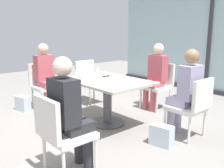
% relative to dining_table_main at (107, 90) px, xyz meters
% --- Properties ---
extents(ground_plane, '(12.00, 12.00, 0.00)m').
position_rel_dining_table_main_xyz_m(ground_plane, '(0.00, 0.00, -0.56)').
color(ground_plane, gray).
extents(window_wall_backdrop, '(5.44, 0.10, 2.70)m').
position_rel_dining_table_main_xyz_m(window_wall_backdrop, '(0.00, 3.20, 0.65)').
color(window_wall_backdrop, '#9BB7BC').
rests_on(window_wall_backdrop, ground_plane).
extents(dining_table_main, '(1.35, 0.96, 0.73)m').
position_rel_dining_table_main_xyz_m(dining_table_main, '(0.00, 0.00, 0.00)').
color(dining_table_main, '#BCB29E').
rests_on(dining_table_main, ground_plane).
extents(chair_far_right, '(0.50, 0.46, 0.87)m').
position_rel_dining_table_main_xyz_m(chair_far_right, '(1.20, 0.52, -0.06)').
color(chair_far_right, silver).
rests_on(chair_far_right, ground_plane).
extents(chair_front_right, '(0.46, 0.50, 0.87)m').
position_rel_dining_table_main_xyz_m(chair_front_right, '(0.81, -1.32, -0.06)').
color(chair_front_right, silver).
rests_on(chair_front_right, ground_plane).
extents(chair_side_end, '(0.50, 0.46, 0.87)m').
position_rel_dining_table_main_xyz_m(chair_side_end, '(-1.50, -0.35, -0.06)').
color(chair_side_end, silver).
rests_on(chair_side_end, ground_plane).
extents(chair_near_window, '(0.46, 0.51, 0.87)m').
position_rel_dining_table_main_xyz_m(chair_near_window, '(0.00, 1.32, -0.06)').
color(chair_near_window, silver).
rests_on(chair_near_window, ground_plane).
extents(chair_far_left, '(0.50, 0.46, 0.87)m').
position_rel_dining_table_main_xyz_m(chair_far_left, '(-1.20, 0.52, -0.06)').
color(chair_far_left, silver).
rests_on(chair_far_left, ground_plane).
extents(person_far_right, '(0.39, 0.34, 1.26)m').
position_rel_dining_table_main_xyz_m(person_far_right, '(1.10, 0.52, 0.14)').
color(person_far_right, '#9E93B7').
rests_on(person_far_right, ground_plane).
extents(person_front_right, '(0.34, 0.39, 1.26)m').
position_rel_dining_table_main_xyz_m(person_front_right, '(0.81, -1.21, 0.14)').
color(person_front_right, '#28282D').
rests_on(person_front_right, ground_plane).
extents(person_side_end, '(0.39, 0.34, 1.26)m').
position_rel_dining_table_main_xyz_m(person_side_end, '(-1.39, -0.35, 0.14)').
color(person_side_end, '#B24C56').
rests_on(person_side_end, ground_plane).
extents(person_near_window, '(0.34, 0.39, 1.26)m').
position_rel_dining_table_main_xyz_m(person_near_window, '(-0.00, 1.21, 0.14)').
color(person_near_window, '#B24C56').
rests_on(person_near_window, ground_plane).
extents(wine_glass_0, '(0.07, 0.07, 0.18)m').
position_rel_dining_table_main_xyz_m(wine_glass_0, '(0.37, -0.24, 0.30)').
color(wine_glass_0, silver).
rests_on(wine_glass_0, dining_table_main).
extents(wine_glass_1, '(0.07, 0.07, 0.18)m').
position_rel_dining_table_main_xyz_m(wine_glass_1, '(-0.33, -0.36, 0.30)').
color(wine_glass_1, silver).
rests_on(wine_glass_1, dining_table_main).
extents(wine_glass_2, '(0.07, 0.07, 0.18)m').
position_rel_dining_table_main_xyz_m(wine_glass_2, '(-0.34, 0.08, 0.30)').
color(wine_glass_2, silver).
rests_on(wine_glass_2, dining_table_main).
extents(wine_glass_3, '(0.07, 0.07, 0.18)m').
position_rel_dining_table_main_xyz_m(wine_glass_3, '(-0.38, -0.20, 0.30)').
color(wine_glass_3, silver).
rests_on(wine_glass_3, dining_table_main).
extents(coffee_cup, '(0.08, 0.08, 0.09)m').
position_rel_dining_table_main_xyz_m(coffee_cup, '(-0.20, -0.37, 0.21)').
color(coffee_cup, white).
rests_on(coffee_cup, dining_table_main).
extents(cell_phone_on_table, '(0.10, 0.16, 0.01)m').
position_rel_dining_table_main_xyz_m(cell_phone_on_table, '(-0.25, 0.19, 0.17)').
color(cell_phone_on_table, black).
rests_on(cell_phone_on_table, dining_table_main).
extents(handbag_0, '(0.32, 0.21, 0.28)m').
position_rel_dining_table_main_xyz_m(handbag_0, '(1.08, 0.02, -0.42)').
color(handbag_0, silver).
rests_on(handbag_0, ground_plane).
extents(handbag_2, '(0.33, 0.22, 0.28)m').
position_rel_dining_table_main_xyz_m(handbag_2, '(-1.58, -0.76, -0.42)').
color(handbag_2, silver).
rests_on(handbag_2, ground_plane).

